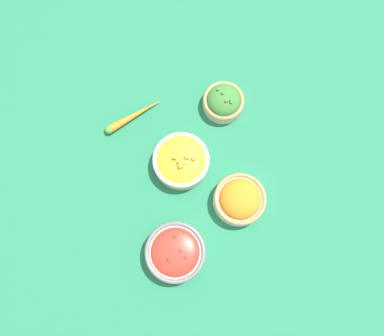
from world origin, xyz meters
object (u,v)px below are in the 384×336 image
(bowl_carrots, at_px, (240,199))
(bowl_broccoli, at_px, (223,102))
(bowl_cherry_tomatoes, at_px, (175,252))
(bowl_squash, at_px, (181,161))
(loose_carrot, at_px, (133,116))

(bowl_carrots, bearing_deg, bowl_broccoli, -8.42)
(bowl_broccoli, bearing_deg, bowl_carrots, 171.58)
(bowl_cherry_tomatoes, relative_size, bowl_squash, 1.02)
(bowl_cherry_tomatoes, distance_m, bowl_squash, 0.24)
(bowl_squash, xyz_separation_m, loose_carrot, (0.17, 0.10, -0.02))
(bowl_carrots, height_order, bowl_squash, same)
(loose_carrot, bearing_deg, bowl_broccoli, -22.94)
(bowl_squash, distance_m, bowl_broccoli, 0.21)
(bowl_carrots, distance_m, bowl_squash, 0.19)
(bowl_carrots, xyz_separation_m, bowl_cherry_tomatoes, (-0.08, 0.20, 0.00))
(bowl_broccoli, height_order, loose_carrot, bowl_broccoli)
(bowl_broccoli, bearing_deg, loose_carrot, 82.34)
(bowl_cherry_tomatoes, distance_m, bowl_broccoli, 0.44)
(bowl_cherry_tomatoes, bearing_deg, bowl_squash, -19.31)
(loose_carrot, bearing_deg, bowl_squash, -75.39)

